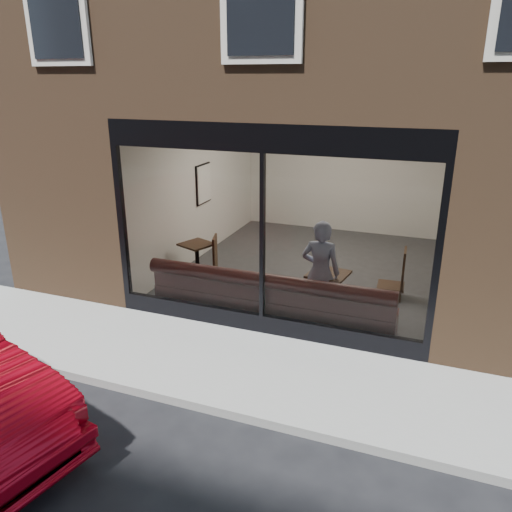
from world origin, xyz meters
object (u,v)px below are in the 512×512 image
at_px(person, 320,272).
at_px(cafe_table_left, 197,244).
at_px(banquette, 270,309).
at_px(cafe_table_right, 328,274).
at_px(cafe_chair_left, 206,271).
at_px(cafe_chair_right, 391,286).

relative_size(person, cafe_table_left, 3.08).
relative_size(banquette, cafe_table_right, 6.51).
distance_m(cafe_table_right, cafe_chair_left, 2.63).
bearing_deg(person, banquette, 20.60).
distance_m(cafe_chair_left, cafe_chair_right, 3.49).
bearing_deg(cafe_table_right, cafe_chair_right, 49.14).
relative_size(cafe_table_right, cafe_chair_left, 1.43).
relative_size(cafe_table_left, cafe_chair_right, 1.19).
height_order(person, cafe_chair_left, person).
distance_m(banquette, cafe_table_left, 2.32).
height_order(banquette, cafe_chair_left, banquette).
bearing_deg(banquette, cafe_chair_left, 147.19).
xyz_separation_m(banquette, person, (0.73, 0.30, 0.63)).
distance_m(banquette, person, 1.01).
distance_m(cafe_table_left, cafe_table_right, 2.81).
bearing_deg(banquette, cafe_table_left, 148.51).
distance_m(person, cafe_chair_left, 2.65).
bearing_deg(cafe_chair_right, banquette, 40.05).
bearing_deg(cafe_chair_left, cafe_table_right, 150.00).
height_order(cafe_table_left, cafe_table_right, cafe_table_right).
distance_m(banquette, cafe_chair_right, 2.37).
bearing_deg(cafe_table_left, banquette, -31.49).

